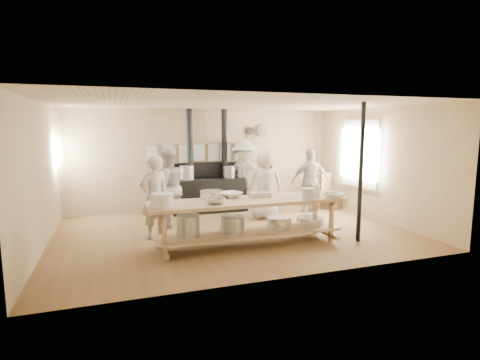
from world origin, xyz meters
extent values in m
plane|color=brown|center=(0.00, 0.00, 0.00)|extent=(7.00, 7.00, 0.00)
plane|color=tan|center=(0.00, 2.50, 1.30)|extent=(7.00, 0.00, 7.00)
plane|color=tan|center=(0.00, -2.50, 1.30)|extent=(7.00, 0.00, 7.00)
plane|color=tan|center=(-3.50, 0.00, 1.30)|extent=(0.00, 5.00, 5.00)
plane|color=tan|center=(3.50, 0.00, 1.30)|extent=(0.00, 5.00, 5.00)
plane|color=#C1AF8F|center=(0.00, 0.00, 2.60)|extent=(7.00, 7.00, 0.00)
cube|color=beige|center=(3.47, 0.60, 1.50)|extent=(0.06, 1.35, 1.65)
plane|color=white|center=(3.43, 0.60, 1.50)|extent=(0.00, 1.50, 1.50)
cube|color=beige|center=(3.42, 0.60, 1.50)|extent=(0.02, 0.03, 1.50)
plane|color=white|center=(-3.45, 2.00, 1.60)|extent=(0.00, 0.90, 0.90)
cube|color=black|center=(0.00, 2.10, 0.42)|extent=(1.80, 0.70, 0.85)
cube|color=black|center=(0.00, 2.10, 0.05)|extent=(1.90, 0.75, 0.10)
cube|color=black|center=(0.00, 2.40, 1.05)|extent=(1.80, 0.12, 0.35)
cylinder|color=black|center=(-0.45, 2.15, 1.73)|extent=(0.15, 0.15, 1.75)
cylinder|color=black|center=(0.45, 2.15, 1.73)|extent=(0.15, 0.15, 1.75)
cylinder|color=#B2B2B7|center=(-0.55, 2.10, 1.02)|extent=(0.36, 0.36, 0.34)
cylinder|color=gray|center=(0.55, 2.05, 1.00)|extent=(0.30, 0.30, 0.30)
cylinder|color=tan|center=(0.00, 2.40, 1.72)|extent=(3.00, 0.04, 0.04)
cube|color=beige|center=(-1.35, 2.40, 1.50)|extent=(0.28, 0.01, 0.46)
cube|color=beige|center=(-0.96, 2.40, 1.50)|extent=(0.28, 0.01, 0.46)
cube|color=beige|center=(-0.58, 2.40, 1.50)|extent=(0.28, 0.01, 0.46)
cube|color=beige|center=(-0.19, 2.40, 1.50)|extent=(0.28, 0.01, 0.46)
cube|color=beige|center=(0.19, 2.40, 1.50)|extent=(0.28, 0.01, 0.46)
cube|color=beige|center=(0.58, 2.40, 1.50)|extent=(0.28, 0.01, 0.46)
cube|color=beige|center=(0.96, 2.40, 1.50)|extent=(0.28, 0.01, 0.46)
cube|color=beige|center=(1.35, 2.40, 1.50)|extent=(0.28, 0.01, 0.46)
cube|color=tan|center=(1.40, 2.42, 1.90)|extent=(0.50, 0.14, 0.03)
cylinder|color=black|center=(1.25, 2.44, 2.05)|extent=(0.20, 0.04, 0.20)
cylinder|color=silver|center=(1.62, 2.44, 2.05)|extent=(0.32, 0.03, 0.32)
cube|color=tan|center=(0.00, -0.90, 0.82)|extent=(3.60, 0.90, 0.06)
cube|color=tan|center=(0.00, -0.90, 0.25)|extent=(3.40, 0.80, 0.04)
cube|color=tan|center=(0.00, -0.90, 0.20)|extent=(3.30, 0.06, 0.06)
cube|color=tan|center=(-1.55, -1.20, 0.42)|extent=(0.07, 0.07, 0.85)
cube|color=tan|center=(-1.55, -0.60, 0.42)|extent=(0.07, 0.07, 0.85)
cube|color=tan|center=(1.55, -1.20, 0.42)|extent=(0.07, 0.07, 0.85)
cube|color=tan|center=(1.55, -0.60, 0.42)|extent=(0.07, 0.07, 0.85)
cylinder|color=#B2B2B7|center=(-1.10, -0.90, 0.46)|extent=(0.40, 0.40, 0.38)
cylinder|color=gray|center=(-0.30, -0.90, 0.42)|extent=(0.44, 0.44, 0.30)
cylinder|color=silver|center=(0.60, -0.90, 0.38)|extent=(0.48, 0.48, 0.22)
cylinder|color=silver|center=(1.30, -0.90, 0.34)|extent=(0.52, 0.52, 0.14)
cylinder|color=black|center=(2.05, -1.35, 1.30)|extent=(0.08, 0.08, 2.60)
imported|color=beige|center=(-1.56, 0.08, 0.81)|extent=(0.69, 0.58, 1.62)
imported|color=beige|center=(-1.20, 0.88, 0.86)|extent=(1.00, 0.88, 1.73)
imported|color=beige|center=(1.07, 0.88, 0.82)|extent=(0.92, 0.73, 1.65)
imported|color=beige|center=(2.42, 1.15, 0.81)|extent=(1.00, 0.57, 1.61)
imported|color=beige|center=(0.91, 1.95, 0.91)|extent=(1.35, 1.23, 1.82)
cube|color=brown|center=(3.15, 1.31, 0.23)|extent=(0.57, 0.57, 0.46)
cube|color=brown|center=(3.07, 1.49, 0.66)|extent=(0.41, 0.21, 0.51)
imported|color=white|center=(-0.23, -0.57, 0.90)|extent=(0.50, 0.50, 0.10)
imported|color=silver|center=(-0.65, -1.08, 0.90)|extent=(0.43, 0.43, 0.10)
imported|color=white|center=(1.55, -1.23, 0.90)|extent=(0.40, 0.40, 0.09)
imported|color=silver|center=(1.55, -1.23, 0.90)|extent=(0.39, 0.39, 0.10)
cube|color=#B2B2B7|center=(0.29, -0.71, 0.89)|extent=(0.39, 0.27, 0.09)
cylinder|color=silver|center=(-0.59, -0.57, 0.92)|extent=(0.44, 0.44, 0.14)
cylinder|color=gray|center=(1.02, -1.23, 0.95)|extent=(0.28, 0.28, 0.20)
cylinder|color=white|center=(-1.55, -1.06, 0.96)|extent=(0.42, 0.42, 0.22)
cylinder|color=white|center=(1.28, -1.08, 0.97)|extent=(0.16, 0.16, 0.23)
camera|label=1|loc=(-2.27, -7.13, 2.14)|focal=28.00mm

